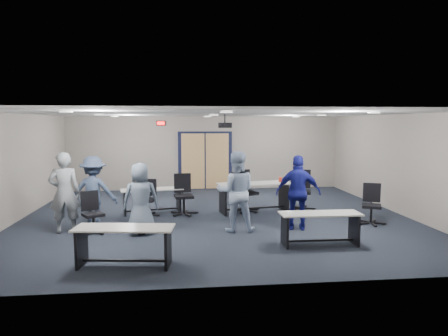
{
  "coord_description": "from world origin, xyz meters",
  "views": [
    {
      "loc": [
        -0.88,
        -10.25,
        2.46
      ],
      "look_at": [
        0.19,
        -0.3,
        1.33
      ],
      "focal_mm": 32.0,
      "sensor_mm": 36.0,
      "label": 1
    }
  ],
  "objects": [
    {
      "name": "floor",
      "position": [
        0.0,
        0.0,
        0.0
      ],
      "size": [
        10.0,
        10.0,
        0.0
      ],
      "primitive_type": "plane",
      "color": "black",
      "rests_on": "ground"
    },
    {
      "name": "back_wall",
      "position": [
        0.0,
        4.5,
        1.35
      ],
      "size": [
        10.0,
        0.04,
        2.7
      ],
      "primitive_type": "cube",
      "color": "gray",
      "rests_on": "floor"
    },
    {
      "name": "front_wall",
      "position": [
        0.0,
        -4.5,
        1.35
      ],
      "size": [
        10.0,
        0.04,
        2.7
      ],
      "primitive_type": "cube",
      "color": "gray",
      "rests_on": "floor"
    },
    {
      "name": "left_wall",
      "position": [
        -5.0,
        0.0,
        1.35
      ],
      "size": [
        0.04,
        9.0,
        2.7
      ],
      "primitive_type": "cube",
      "color": "gray",
      "rests_on": "floor"
    },
    {
      "name": "right_wall",
      "position": [
        5.0,
        0.0,
        1.35
      ],
      "size": [
        0.04,
        9.0,
        2.7
      ],
      "primitive_type": "cube",
      "color": "gray",
      "rests_on": "floor"
    },
    {
      "name": "ceiling",
      "position": [
        0.0,
        0.0,
        2.7
      ],
      "size": [
        10.0,
        9.0,
        0.04
      ],
      "primitive_type": "cube",
      "color": "white",
      "rests_on": "back_wall"
    },
    {
      "name": "double_door",
      "position": [
        0.0,
        4.46,
        1.05
      ],
      "size": [
        2.0,
        0.07,
        2.2
      ],
      "color": "black",
      "rests_on": "back_wall"
    },
    {
      "name": "exit_sign",
      "position": [
        -1.6,
        4.44,
        2.45
      ],
      "size": [
        0.32,
        0.07,
        0.18
      ],
      "color": "black",
      "rests_on": "back_wall"
    },
    {
      "name": "ceiling_projector",
      "position": [
        0.3,
        0.5,
        2.4
      ],
      "size": [
        0.35,
        0.32,
        0.37
      ],
      "color": "black",
      "rests_on": "ceiling"
    },
    {
      "name": "ceiling_can_lights",
      "position": [
        0.0,
        0.25,
        2.67
      ],
      "size": [
        6.24,
        5.74,
        0.02
      ],
      "primitive_type": null,
      "color": "silver",
      "rests_on": "ceiling"
    },
    {
      "name": "table_front_left",
      "position": [
        -1.87,
        -3.43,
        0.47
      ],
      "size": [
        1.75,
        0.78,
        0.69
      ],
      "rotation": [
        0.0,
        0.0,
        -0.13
      ],
      "color": "beige",
      "rests_on": "floor"
    },
    {
      "name": "table_front_right",
      "position": [
        1.89,
        -2.63,
        0.45
      ],
      "size": [
        1.63,
        0.56,
        0.66
      ],
      "rotation": [
        0.0,
        0.0,
        -0.01
      ],
      "color": "beige",
      "rests_on": "floor"
    },
    {
      "name": "table_back_left",
      "position": [
        -1.7,
        0.65,
        0.47
      ],
      "size": [
        1.73,
        0.87,
        0.92
      ],
      "rotation": [
        0.0,
        0.0,
        0.2
      ],
      "color": "beige",
      "rests_on": "floor"
    },
    {
      "name": "table_back_right",
      "position": [
        1.12,
        0.46,
        0.56
      ],
      "size": [
        2.09,
        0.99,
        0.95
      ],
      "rotation": [
        0.0,
        0.0,
        0.17
      ],
      "color": "beige",
      "rests_on": "floor"
    },
    {
      "name": "chair_back_a",
      "position": [
        -1.8,
        0.24,
        0.49
      ],
      "size": [
        0.74,
        0.74,
        0.98
      ],
      "primitive_type": null,
      "rotation": [
        0.0,
        0.0,
        -0.24
      ],
      "color": "black",
      "rests_on": "floor"
    },
    {
      "name": "chair_back_b",
      "position": [
        -0.83,
        0.34,
        0.55
      ],
      "size": [
        0.78,
        0.78,
        1.1
      ],
      "primitive_type": null,
      "rotation": [
        0.0,
        0.0,
        0.14
      ],
      "color": "black",
      "rests_on": "floor"
    },
    {
      "name": "chair_back_c",
      "position": [
        0.91,
        0.53,
        0.58
      ],
      "size": [
        0.94,
        0.94,
        1.15
      ],
      "primitive_type": null,
      "rotation": [
        0.0,
        0.0,
        0.38
      ],
      "color": "black",
      "rests_on": "floor"
    },
    {
      "name": "chair_back_d",
      "position": [
        2.52,
        0.62,
        0.56
      ],
      "size": [
        0.89,
        0.89,
        1.13
      ],
      "primitive_type": null,
      "rotation": [
        0.0,
        0.0,
        -0.32
      ],
      "color": "black",
      "rests_on": "floor"
    },
    {
      "name": "chair_loose_left",
      "position": [
        -2.85,
        -1.27,
        0.47
      ],
      "size": [
        0.8,
        0.8,
        0.93
      ],
      "primitive_type": null,
      "rotation": [
        0.0,
        0.0,
        0.54
      ],
      "color": "black",
      "rests_on": "floor"
    },
    {
      "name": "chair_loose_right",
      "position": [
        3.71,
        -1.17,
        0.49
      ],
      "size": [
        0.82,
        0.82,
        0.99
      ],
      "primitive_type": null,
      "rotation": [
        0.0,
        0.0,
        -0.42
      ],
      "color": "black",
      "rests_on": "floor"
    },
    {
      "name": "person_gray",
      "position": [
        -3.48,
        -1.16,
        0.92
      ],
      "size": [
        0.73,
        0.55,
        1.83
      ],
      "primitive_type": "imported",
      "rotation": [
        0.0,
        0.0,
        3.32
      ],
      "color": "gray",
      "rests_on": "floor"
    },
    {
      "name": "person_plaid",
      "position": [
        -1.78,
        -1.46,
        0.8
      ],
      "size": [
        0.85,
        0.61,
        1.6
      ],
      "primitive_type": "imported",
      "rotation": [
        0.0,
        0.0,
        3.28
      ],
      "color": "slate",
      "rests_on": "floor"
    },
    {
      "name": "person_lightblue",
      "position": [
        0.35,
        -1.42,
        0.92
      ],
      "size": [
        0.95,
        0.77,
        1.83
      ],
      "primitive_type": "imported",
      "rotation": [
        0.0,
        0.0,
        3.05
      ],
      "color": "#A4B9DA",
      "rests_on": "floor"
    },
    {
      "name": "person_navy",
      "position": [
        1.79,
        -1.43,
        0.87
      ],
      "size": [
        1.09,
        0.67,
        1.73
      ],
      "primitive_type": "imported",
      "rotation": [
        0.0,
        0.0,
        2.89
      ],
      "color": "navy",
      "rests_on": "floor"
    },
    {
      "name": "person_back",
      "position": [
        -2.95,
        -0.67,
        0.84
      ],
      "size": [
        1.13,
        0.69,
        1.69
      ],
      "primitive_type": "imported",
      "rotation": [
        0.0,
        0.0,
        3.08
      ],
      "color": "#384764",
      "rests_on": "floor"
    }
  ]
}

